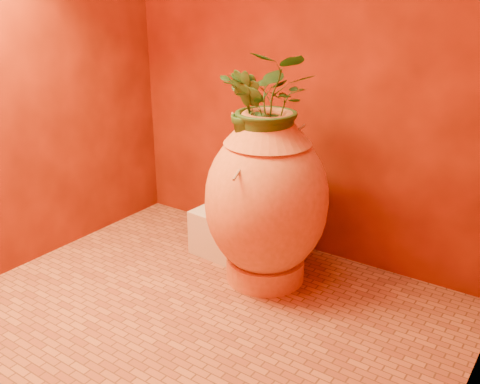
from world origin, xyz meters
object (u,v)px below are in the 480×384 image
Objects in this scene: wine_bottle_a at (220,211)px; wine_bottle_c at (226,212)px; stone_basin at (246,235)px; amphora at (266,200)px; wine_bottle_b at (237,212)px; wall_tap at (287,137)px.

wine_bottle_c is at bearing -5.08° from wine_bottle_a.
wine_bottle_a reaches higher than stone_basin.
amphora is 0.47m from stone_basin.
stone_basin is 0.19m from wine_bottle_c.
wine_bottle_b is at bearing 31.71° from wine_bottle_c.
wine_bottle_a is 0.11m from wine_bottle_b.
wine_bottle_c reaches higher than wine_bottle_b.
stone_basin is at bearing 5.82° from wine_bottle_a.
stone_basin is 1.96× the size of wine_bottle_c.
wine_bottle_a is at bearing 160.92° from amphora.
amphora is 3.05× the size of wine_bottle_c.
wine_bottle_a is 0.93× the size of wine_bottle_c.
amphora is 0.49m from wall_tap.
amphora reaches higher than wine_bottle_b.
wine_bottle_a is at bearing 174.92° from wine_bottle_c.
amphora is at bearing -34.00° from stone_basin.
wine_bottle_c reaches higher than wine_bottle_a.
wine_bottle_c is at bearing -148.29° from wine_bottle_b.
wine_bottle_c is 2.14× the size of wall_tap.
amphora is 0.43m from wine_bottle_b.
stone_basin is 4.20× the size of wall_tap.
amphora is 6.53× the size of wall_tap.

